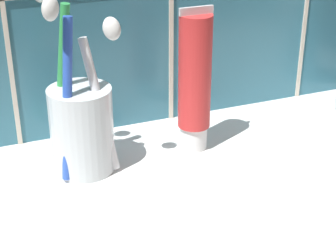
% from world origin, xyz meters
% --- Properties ---
extents(sink_counter, '(0.73, 0.37, 0.02)m').
position_xyz_m(sink_counter, '(0.00, 0.00, 0.01)').
color(sink_counter, white).
rests_on(sink_counter, ground).
extents(toothbrush_cup, '(0.08, 0.07, 0.19)m').
position_xyz_m(toothbrush_cup, '(-0.11, 0.10, 0.07)').
color(toothbrush_cup, silver).
rests_on(toothbrush_cup, sink_counter).
extents(toothpaste_tube, '(0.04, 0.03, 0.16)m').
position_xyz_m(toothpaste_tube, '(0.01, 0.10, 0.10)').
color(toothpaste_tube, white).
rests_on(toothpaste_tube, sink_counter).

